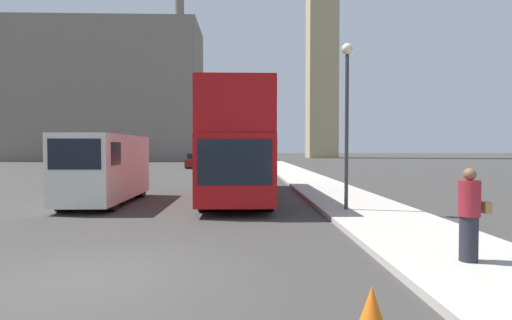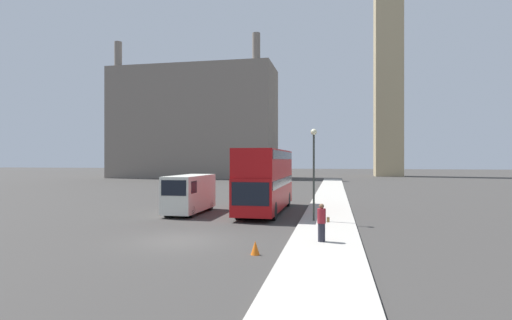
{
  "view_description": "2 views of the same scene",
  "coord_description": "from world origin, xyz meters",
  "px_view_note": "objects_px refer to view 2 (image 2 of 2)",
  "views": [
    {
      "loc": [
        2.46,
        -6.66,
        2.17
      ],
      "look_at": [
        2.97,
        10.35,
        1.64
      ],
      "focal_mm": 28.0,
      "sensor_mm": 36.0,
      "label": 1
    },
    {
      "loc": [
        7.03,
        -17.37,
        3.72
      ],
      "look_at": [
        0.04,
        17.78,
        3.7
      ],
      "focal_mm": 28.0,
      "sensor_mm": 36.0,
      "label": 2
    }
  ],
  "objects_px": {
    "clock_tower": "(388,15)",
    "pedestrian": "(322,223)",
    "red_double_decker_bus": "(266,177)",
    "parked_sedan": "(262,182)",
    "white_van": "(189,193)",
    "street_lamp": "(314,160)"
  },
  "relations": [
    {
      "from": "white_van",
      "to": "street_lamp",
      "type": "xyz_separation_m",
      "value": [
        8.67,
        -2.55,
        2.3
      ]
    },
    {
      "from": "red_double_decker_bus",
      "to": "white_van",
      "type": "height_order",
      "value": "red_double_decker_bus"
    },
    {
      "from": "red_double_decker_bus",
      "to": "parked_sedan",
      "type": "relative_size",
      "value": 2.53
    },
    {
      "from": "clock_tower",
      "to": "red_double_decker_bus",
      "type": "height_order",
      "value": "clock_tower"
    },
    {
      "from": "clock_tower",
      "to": "white_van",
      "type": "distance_m",
      "value": 80.05
    },
    {
      "from": "clock_tower",
      "to": "pedestrian",
      "type": "xyz_separation_m",
      "value": [
        -12.4,
        -77.0,
        -35.74
      ]
    },
    {
      "from": "pedestrian",
      "to": "street_lamp",
      "type": "relative_size",
      "value": 0.31
    },
    {
      "from": "parked_sedan",
      "to": "red_double_decker_bus",
      "type": "bearing_deg",
      "value": -79.09
    },
    {
      "from": "pedestrian",
      "to": "parked_sedan",
      "type": "relative_size",
      "value": 0.39
    },
    {
      "from": "red_double_decker_bus",
      "to": "parked_sedan",
      "type": "bearing_deg",
      "value": 100.91
    },
    {
      "from": "clock_tower",
      "to": "red_double_decker_bus",
      "type": "distance_m",
      "value": 76.74
    },
    {
      "from": "clock_tower",
      "to": "street_lamp",
      "type": "relative_size",
      "value": 13.31
    },
    {
      "from": "white_van",
      "to": "parked_sedan",
      "type": "relative_size",
      "value": 1.35
    },
    {
      "from": "red_double_decker_bus",
      "to": "street_lamp",
      "type": "relative_size",
      "value": 2.0
    },
    {
      "from": "street_lamp",
      "to": "pedestrian",
      "type": "bearing_deg",
      "value": -83.72
    },
    {
      "from": "red_double_decker_bus",
      "to": "pedestrian",
      "type": "bearing_deg",
      "value": -67.67
    },
    {
      "from": "street_lamp",
      "to": "parked_sedan",
      "type": "xyz_separation_m",
      "value": [
        -8.48,
        29.67,
        -3.03
      ]
    },
    {
      "from": "clock_tower",
      "to": "pedestrian",
      "type": "relative_size",
      "value": 43.25
    },
    {
      "from": "white_van",
      "to": "pedestrian",
      "type": "relative_size",
      "value": 3.46
    },
    {
      "from": "clock_tower",
      "to": "red_double_decker_bus",
      "type": "relative_size",
      "value": 6.66
    },
    {
      "from": "white_van",
      "to": "street_lamp",
      "type": "height_order",
      "value": "street_lamp"
    },
    {
      "from": "red_double_decker_bus",
      "to": "clock_tower",
      "type": "bearing_deg",
      "value": 75.96
    }
  ]
}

